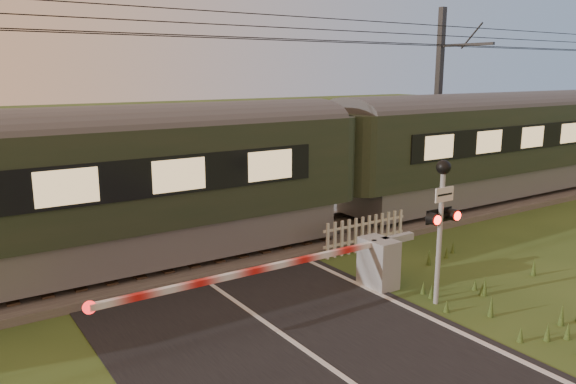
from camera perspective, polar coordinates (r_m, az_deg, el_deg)
ground at (r=9.30m, az=5.50°, el=-18.22°), size 160.00×160.00×0.00m
road at (r=9.15m, az=6.56°, el=-18.71°), size 6.00×140.00×0.03m
track_bed at (r=14.43m, az=-11.12°, el=-6.76°), size 140.00×3.40×0.39m
overhead_wires at (r=13.70m, az=-12.13°, el=16.24°), size 120.00×0.62×0.62m
train at (r=16.35m, az=4.54°, el=3.01°), size 38.97×2.69×3.62m
boom_gate at (r=12.38m, az=7.90°, el=-7.15°), size 7.31×0.84×1.12m
crossing_signal at (r=11.56m, az=15.32°, el=-1.43°), size 0.76×0.34×3.00m
picket_fence at (r=15.07m, az=7.88°, el=-4.17°), size 2.78×0.08×0.95m
catenary_mast at (r=22.57m, az=15.13°, el=9.13°), size 0.22×2.46×7.03m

